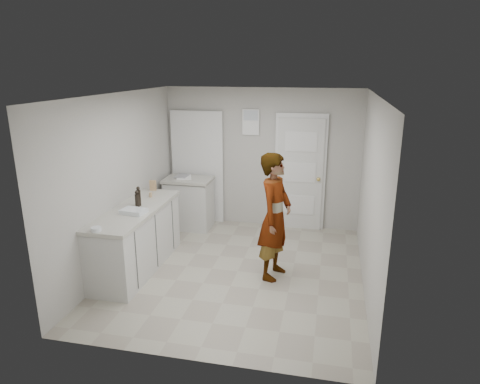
% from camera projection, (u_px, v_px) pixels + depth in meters
% --- Properties ---
extents(ground, '(4.00, 4.00, 0.00)m').
position_uv_depth(ground, '(238.00, 271.00, 6.18)').
color(ground, gray).
rests_on(ground, ground).
extents(room_shell, '(4.00, 4.00, 4.00)m').
position_uv_depth(room_shell, '(252.00, 171.00, 7.76)').
color(room_shell, '#AAA7A0').
rests_on(room_shell, ground).
extents(main_counter, '(0.64, 1.96, 0.93)m').
position_uv_depth(main_counter, '(137.00, 241.00, 6.17)').
color(main_counter, silver).
rests_on(main_counter, ground).
extents(side_counter, '(0.84, 0.61, 0.93)m').
position_uv_depth(side_counter, '(189.00, 205.00, 7.77)').
color(side_counter, silver).
rests_on(side_counter, ground).
extents(person, '(0.56, 0.73, 1.77)m').
position_uv_depth(person, '(275.00, 217.00, 5.82)').
color(person, silver).
rests_on(person, ground).
extents(cake_mix_box, '(0.11, 0.06, 0.17)m').
position_uv_depth(cake_mix_box, '(153.00, 185.00, 6.87)').
color(cake_mix_box, '#9F7D4F').
rests_on(cake_mix_box, main_counter).
extents(spice_jar, '(0.05, 0.05, 0.07)m').
position_uv_depth(spice_jar, '(151.00, 195.00, 6.53)').
color(spice_jar, tan).
rests_on(spice_jar, main_counter).
extents(oil_cruet_a, '(0.06, 0.06, 0.24)m').
position_uv_depth(oil_cruet_a, '(137.00, 199.00, 6.06)').
color(oil_cruet_a, black).
rests_on(oil_cruet_a, main_counter).
extents(oil_cruet_b, '(0.06, 0.06, 0.28)m').
position_uv_depth(oil_cruet_b, '(139.00, 196.00, 6.11)').
color(oil_cruet_b, black).
rests_on(oil_cruet_b, main_counter).
extents(baking_dish, '(0.35, 0.27, 0.06)m').
position_uv_depth(baking_dish, '(134.00, 211.00, 5.82)').
color(baking_dish, silver).
rests_on(baking_dish, main_counter).
extents(egg_bowl, '(0.13, 0.13, 0.05)m').
position_uv_depth(egg_bowl, '(96.00, 229.00, 5.19)').
color(egg_bowl, silver).
rests_on(egg_bowl, main_counter).
extents(papers, '(0.35, 0.40, 0.01)m').
position_uv_depth(papers, '(184.00, 177.00, 7.68)').
color(papers, white).
rests_on(papers, side_counter).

